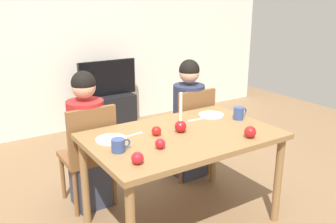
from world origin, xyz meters
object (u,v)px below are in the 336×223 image
object	(u,v)px
plate_right	(211,115)
apple_by_right_mug	(137,158)
mug_left	(119,145)
person_left_child	(88,143)
apple_by_left_plate	(156,131)
apple_far_edge	(160,144)
chair_left	(89,150)
tv	(108,78)
chair_right	(190,128)
candle_centerpiece	(181,124)
tv_stand	(109,112)
mug_right	(239,113)
plate_left	(111,139)
dining_table	(182,144)
person_right_child	(188,121)
apple_near_candle	(250,132)

from	to	relation	value
plate_right	apple_by_right_mug	distance (m)	1.10
plate_right	mug_left	world-z (taller)	mug_left
person_left_child	apple_by_left_plate	distance (m)	0.69
person_left_child	apple_far_edge	distance (m)	0.85
chair_left	person_left_child	distance (m)	0.07
apple_by_right_mug	apple_far_edge	bearing A→B (deg)	28.19
tv	plate_right	size ratio (longest dim) A/B	3.66
tv	chair_left	bearing A→B (deg)	-118.29
chair_right	candle_centerpiece	world-z (taller)	candle_centerpiece
tv_stand	mug_right	size ratio (longest dim) A/B	4.90
mug_right	apple_by_right_mug	world-z (taller)	mug_right
plate_right	tv_stand	bearing A→B (deg)	91.47
plate_right	apple_far_edge	bearing A→B (deg)	-153.04
chair_left	person_left_child	size ratio (longest dim) A/B	0.77
plate_right	apple_by_left_plate	distance (m)	0.66
plate_left	candle_centerpiece	bearing A→B (deg)	-14.59
tv_stand	apple_by_right_mug	world-z (taller)	apple_by_right_mug
tv_stand	plate_right	xyz separation A→B (m)	(0.05, -2.07, 0.52)
mug_left	apple_by_left_plate	distance (m)	0.38
plate_right	apple_far_edge	size ratio (longest dim) A/B	3.06
candle_centerpiece	plate_right	size ratio (longest dim) A/B	1.42
chair_right	apple_by_right_mug	distance (m)	1.40
dining_table	person_left_child	bearing A→B (deg)	128.51
apple_by_left_plate	person_right_child	bearing A→B (deg)	39.13
plate_left	apple_far_edge	xyz separation A→B (m)	(0.21, -0.32, 0.03)
mug_right	apple_near_candle	xyz separation A→B (m)	(-0.22, -0.36, -0.01)
tv_stand	tv	xyz separation A→B (m)	(0.00, 0.00, 0.47)
apple_near_candle	apple_by_left_plate	xyz separation A→B (m)	(-0.55, 0.40, -0.01)
candle_centerpiece	tv_stand	bearing A→B (deg)	80.08
candle_centerpiece	apple_by_right_mug	xyz separation A→B (m)	(-0.53, -0.31, -0.03)
person_right_child	plate_left	bearing A→B (deg)	-155.03
chair_left	plate_left	distance (m)	0.50
plate_right	mug_right	bearing A→B (deg)	-56.60
dining_table	mug_left	world-z (taller)	mug_left
dining_table	apple_by_right_mug	distance (m)	0.61
apple_by_right_mug	person_right_child	bearing A→B (deg)	41.42
apple_far_edge	chair_left	bearing A→B (deg)	106.42
plate_right	apple_by_right_mug	size ratio (longest dim) A/B	2.79
person_right_child	chair_left	bearing A→B (deg)	-178.19
tv_stand	apple_near_candle	xyz separation A→B (m)	(-0.04, -2.63, 0.55)
plate_right	apple_far_edge	xyz separation A→B (m)	(-0.74, -0.38, 0.03)
chair_left	tv	bearing A→B (deg)	61.71
candle_centerpiece	apple_far_edge	world-z (taller)	candle_centerpiece
dining_table	tv	world-z (taller)	tv
person_left_child	plate_right	world-z (taller)	person_left_child
dining_table	person_left_child	xyz separation A→B (m)	(-0.51, 0.64, -0.10)
person_left_child	apple_near_candle	bearing A→B (deg)	-47.97
person_right_child	dining_table	bearing A→B (deg)	-128.90
tv_stand	plate_right	size ratio (longest dim) A/B	2.96
plate_right	chair_left	bearing A→B (deg)	158.44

